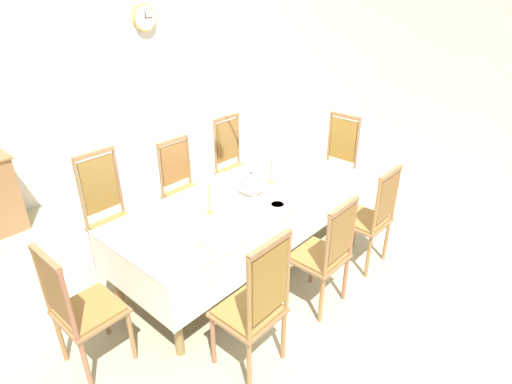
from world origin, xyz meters
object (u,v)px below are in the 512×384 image
object	(u,v)px
chair_south_b	(325,252)
chair_head_west	(79,307)
chair_south_c	(371,216)
bowl_near_left	(277,205)
dining_table	(243,204)
candlestick_west	(209,198)
chair_north_b	(184,187)
candlestick_east	(271,170)
spoon_primary	(282,202)
bowl_near_right	(215,240)
chair_head_east	(336,162)
spoon_secondary	(202,246)
mounted_clock	(144,18)
chair_north_c	(235,163)
chair_north_a	(111,214)
chair_south_a	(255,305)
soup_tureen	(251,183)
bowl_far_left	(224,177)

from	to	relation	value
chair_south_b	chair_head_west	world-z (taller)	chair_head_west
chair_south_c	bowl_near_left	world-z (taller)	chair_south_c
dining_table	chair_head_west	world-z (taller)	chair_head_west
candlestick_west	bowl_near_left	world-z (taller)	candlestick_west
chair_north_b	candlestick_east	bearing A→B (deg)	112.89
spoon_primary	bowl_near_right	bearing A→B (deg)	164.94
chair_north_b	chair_head_east	xyz separation A→B (m)	(1.65, -0.92, 0.03)
spoon_secondary	mounted_clock	world-z (taller)	mounted_clock
dining_table	candlestick_east	world-z (taller)	candlestick_east
chair_north_c	spoon_primary	world-z (taller)	chair_north_c
bowl_near_right	candlestick_west	bearing A→B (deg)	52.06
chair_south_b	chair_north_b	size ratio (longest dim) A/B	0.97
chair_north_a	chair_head_west	xyz separation A→B (m)	(-0.81, -0.93, -0.05)
chair_head_east	spoon_primary	size ratio (longest dim) A/B	6.77
chair_south_a	bowl_near_left	distance (m)	1.10
chair_north_a	candlestick_west	bearing A→B (deg)	115.39
candlestick_east	bowl_near_left	xyz separation A→B (m)	(-0.35, -0.37, -0.13)
bowl_near_right	spoon_secondary	distance (m)	0.11
soup_tureen	bowl_near_left	xyz separation A→B (m)	(-0.05, -0.37, -0.09)
bowl_near_left	spoon_primary	distance (m)	0.10
chair_north_b	spoon_secondary	distance (m)	1.52
chair_head_west	bowl_far_left	world-z (taller)	chair_head_west
chair_north_c	bowl_near_left	bearing A→B (deg)	59.36
chair_north_b	bowl_near_right	world-z (taller)	chair_north_b
bowl_near_left	spoon_primary	size ratio (longest dim) A/B	0.82
chair_head_west	bowl_near_left	xyz separation A→B (m)	(1.74, -0.37, 0.23)
candlestick_west	mounted_clock	distance (m)	3.38
mounted_clock	dining_table	bearing A→B (deg)	-110.48
bowl_near_left	spoon_secondary	distance (m)	0.87
dining_table	chair_head_west	xyz separation A→B (m)	(-1.67, 0.00, -0.14)
chair_south_a	spoon_secondary	distance (m)	0.63
soup_tureen	candlestick_west	size ratio (longest dim) A/B	0.73
chair_north_b	chair_south_c	world-z (taller)	chair_north_b
chair_north_c	dining_table	bearing A→B (deg)	48.01
chair_south_c	mounted_clock	world-z (taller)	mounted_clock
chair_south_a	chair_head_east	distance (m)	2.70
dining_table	candlestick_west	xyz separation A→B (m)	(-0.42, 0.00, 0.23)
bowl_near_right	mounted_clock	xyz separation A→B (m)	(1.74, 3.15, 1.35)
chair_south_a	bowl_far_left	xyz separation A→B (m)	(1.01, 1.33, 0.21)
chair_north_c	mounted_clock	world-z (taller)	mounted_clock
chair_south_c	bowl_near_left	distance (m)	0.97
spoon_primary	bowl_far_left	bearing A→B (deg)	74.78
chair_north_a	candlestick_east	xyz separation A→B (m)	(1.28, -0.93, 0.31)
chair_south_b	chair_south_a	bearing A→B (deg)	-179.57
dining_table	chair_south_b	size ratio (longest dim) A/B	2.39
bowl_near_right	chair_north_b	bearing A→B (deg)	60.48
chair_south_c	candlestick_west	size ratio (longest dim) A/B	2.80
bowl_near_left	bowl_far_left	world-z (taller)	bowl_far_left
bowl_near_left	candlestick_west	bearing A→B (deg)	142.95
chair_south_a	chair_head_east	bearing A→B (deg)	20.08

